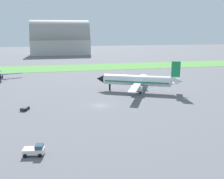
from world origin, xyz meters
TOP-DOWN VIEW (x-y plane):
  - ground_plane at (0.00, 0.00)m, footprint 600.00×600.00m
  - grass_taxiway_strip at (0.00, 80.11)m, footprint 360.00×28.00m
  - airplane_midfield_jet at (16.23, 13.93)m, footprint 29.40×29.51m
  - pushback_tug_near_gate at (-16.44, -27.18)m, footprint 3.85×2.56m
  - baggage_cart_midfield at (-21.01, 0.17)m, footprint 2.45×2.83m
  - hangar_distant at (-7.05, 169.40)m, footprint 52.50×24.76m

SIDE VIEW (x-z plane):
  - ground_plane at x=0.00m, z-range 0.00..0.00m
  - grass_taxiway_strip at x=0.00m, z-range 0.00..0.08m
  - baggage_cart_midfield at x=-21.01m, z-range 0.12..1.02m
  - pushback_tug_near_gate at x=-16.44m, z-range -0.06..1.89m
  - airplane_midfield_jet at x=16.23m, z-range -1.57..9.66m
  - hangar_distant at x=-7.05m, z-range -0.90..29.80m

